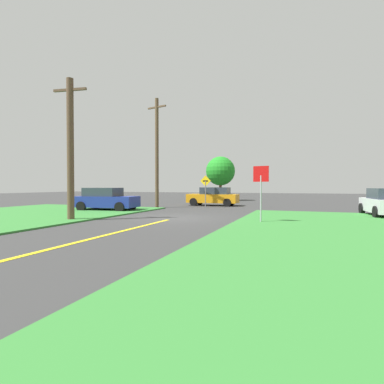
# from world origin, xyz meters

# --- Properties ---
(ground_plane) EXTENTS (120.00, 120.00, 0.00)m
(ground_plane) POSITION_xyz_m (0.00, 0.00, 0.00)
(ground_plane) COLOR #343434
(lane_stripe_center) EXTENTS (0.20, 14.00, 0.01)m
(lane_stripe_center) POSITION_xyz_m (0.00, -8.00, 0.01)
(lane_stripe_center) COLOR yellow
(lane_stripe_center) RESTS_ON ground
(stop_sign) EXTENTS (0.73, 0.17, 2.68)m
(stop_sign) POSITION_xyz_m (4.68, -0.77, 1.89)
(stop_sign) COLOR #9EA0A8
(stop_sign) RESTS_ON ground
(parked_car_near_building) EXTENTS (4.45, 2.57, 1.62)m
(parked_car_near_building) POSITION_xyz_m (-6.58, 2.75, 0.81)
(parked_car_near_building) COLOR navy
(parked_car_near_building) RESTS_ON ground
(car_approaching_junction) EXTENTS (4.48, 2.02, 1.62)m
(car_approaching_junction) POSITION_xyz_m (-1.00, 10.68, 0.81)
(car_approaching_junction) COLOR orange
(car_approaching_junction) RESTS_ON ground
(utility_pole_near) EXTENTS (1.80, 0.39, 7.15)m
(utility_pole_near) POSITION_xyz_m (-4.47, -3.00, 3.67)
(utility_pole_near) COLOR brown
(utility_pole_near) RESTS_ON ground
(utility_pole_mid) EXTENTS (1.78, 0.52, 8.73)m
(utility_pole_mid) POSITION_xyz_m (-4.48, 6.52, 4.49)
(utility_pole_mid) COLOR brown
(utility_pole_mid) RESTS_ON ground
(direction_sign) EXTENTS (0.91, 0.08, 2.61)m
(direction_sign) POSITION_xyz_m (-0.98, 8.30, 1.62)
(direction_sign) COLOR slate
(direction_sign) RESTS_ON ground
(oak_tree_left) EXTENTS (3.45, 3.45, 5.25)m
(oak_tree_left) POSITION_xyz_m (-2.80, 19.71, 3.51)
(oak_tree_left) COLOR brown
(oak_tree_left) RESTS_ON ground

